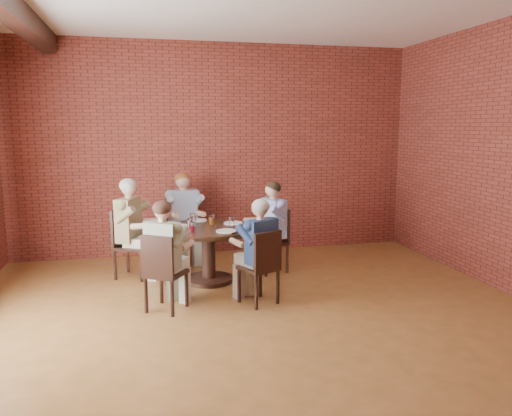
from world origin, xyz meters
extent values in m
plane|color=brown|center=(0.00, 0.00, 0.00)|extent=(7.00, 7.00, 0.00)
plane|color=maroon|center=(0.00, 3.50, 1.70)|extent=(7.00, 0.00, 7.00)
cylinder|color=black|center=(-0.35, 1.87, 0.03)|extent=(0.64, 0.64, 0.06)
cylinder|color=black|center=(-0.35, 1.87, 0.35)|extent=(0.18, 0.18, 0.64)
cylinder|color=#341D13|center=(-0.35, 1.87, 0.72)|extent=(1.28, 1.28, 0.05)
cube|color=black|center=(0.58, 2.15, 0.43)|extent=(0.51, 0.51, 0.04)
cube|color=black|center=(0.76, 2.20, 0.68)|extent=(0.16, 0.41, 0.47)
cylinder|color=black|center=(0.36, 2.27, 0.21)|extent=(0.04, 0.04, 0.41)
cylinder|color=black|center=(0.46, 1.93, 0.21)|extent=(0.04, 0.04, 0.41)
cylinder|color=black|center=(0.70, 2.37, 0.21)|extent=(0.04, 0.04, 0.41)
cylinder|color=black|center=(0.80, 2.03, 0.21)|extent=(0.04, 0.04, 0.41)
cube|color=black|center=(-0.58, 3.00, 0.43)|extent=(0.53, 0.53, 0.04)
cube|color=black|center=(-0.62, 3.20, 0.71)|extent=(0.45, 0.13, 0.51)
cylinder|color=black|center=(-0.73, 2.77, 0.21)|extent=(0.04, 0.04, 0.41)
cylinder|color=black|center=(-0.35, 2.85, 0.21)|extent=(0.04, 0.04, 0.41)
cylinder|color=black|center=(-0.81, 3.15, 0.21)|extent=(0.04, 0.04, 0.41)
cylinder|color=black|center=(-0.43, 3.22, 0.21)|extent=(0.04, 0.04, 0.41)
cube|color=black|center=(-1.33, 2.32, 0.43)|extent=(0.59, 0.59, 0.04)
cube|color=black|center=(-1.52, 2.41, 0.70)|extent=(0.22, 0.42, 0.51)
cylinder|color=black|center=(-1.24, 2.07, 0.21)|extent=(0.04, 0.04, 0.41)
cylinder|color=black|center=(-1.08, 2.42, 0.21)|extent=(0.04, 0.04, 0.41)
cylinder|color=black|center=(-1.59, 2.23, 0.21)|extent=(0.04, 0.04, 0.41)
cylinder|color=black|center=(-1.43, 2.58, 0.21)|extent=(0.04, 0.04, 0.41)
cube|color=black|center=(-0.96, 0.94, 0.43)|extent=(0.54, 0.54, 0.04)
cube|color=black|center=(-1.05, 0.79, 0.67)|extent=(0.35, 0.25, 0.45)
cylinder|color=black|center=(-0.73, 0.99, 0.21)|extent=(0.04, 0.04, 0.41)
cylinder|color=black|center=(-1.01, 1.17, 0.21)|extent=(0.04, 0.04, 0.41)
cylinder|color=black|center=(-0.91, 0.71, 0.21)|extent=(0.04, 0.04, 0.41)
cylinder|color=black|center=(-1.19, 0.89, 0.21)|extent=(0.04, 0.04, 0.41)
cube|color=black|center=(0.12, 0.92, 0.43)|extent=(0.52, 0.52, 0.04)
cube|color=black|center=(0.19, 0.76, 0.67)|extent=(0.36, 0.20, 0.44)
cylinder|color=black|center=(0.19, 1.14, 0.21)|extent=(0.04, 0.04, 0.41)
cylinder|color=black|center=(-0.10, 0.99, 0.21)|extent=(0.04, 0.04, 0.41)
cylinder|color=black|center=(0.33, 0.84, 0.21)|extent=(0.04, 0.04, 0.41)
cylinder|color=black|center=(0.04, 0.70, 0.21)|extent=(0.04, 0.04, 0.41)
cylinder|color=white|center=(0.02, 2.06, 0.76)|extent=(0.26, 0.26, 0.01)
cylinder|color=white|center=(-0.43, 2.36, 0.76)|extent=(0.26, 0.26, 0.01)
cylinder|color=white|center=(-0.72, 2.01, 0.76)|extent=(0.26, 0.26, 0.01)
cylinder|color=white|center=(-0.16, 1.55, 0.76)|extent=(0.26, 0.26, 0.01)
cylinder|color=white|center=(-0.04, 1.84, 0.82)|extent=(0.07, 0.07, 0.14)
cylinder|color=white|center=(-0.27, 2.06, 0.82)|extent=(0.07, 0.07, 0.14)
cylinder|color=white|center=(-0.53, 2.19, 0.82)|extent=(0.07, 0.07, 0.14)
cylinder|color=white|center=(-0.53, 1.95, 0.82)|extent=(0.07, 0.07, 0.14)
cylinder|color=white|center=(-0.59, 1.82, 0.82)|extent=(0.07, 0.07, 0.14)
cylinder|color=white|center=(-0.60, 1.58, 0.82)|extent=(0.07, 0.07, 0.14)
cube|color=black|center=(-0.07, 1.44, 0.75)|extent=(0.11, 0.14, 0.01)
camera|label=1|loc=(-1.17, -4.61, 2.08)|focal=35.00mm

